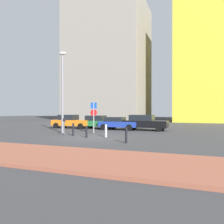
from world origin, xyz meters
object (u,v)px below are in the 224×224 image
object	(u,v)px
parked_car_black	(145,122)
parked_car_green	(98,122)
parking_sign_post	(94,114)
traffic_bollard_near	(126,135)
traffic_bollard_edge	(86,132)
parking_meter	(64,124)
traffic_bollard_mid	(106,131)
traffic_bollard_far	(73,129)
parked_car_blue	(118,123)
street_lamp	(62,86)
parked_car_orange	(71,121)

from	to	relation	value
parked_car_black	parked_car_green	bearing A→B (deg)	178.25
parked_car_black	parking_sign_post	world-z (taller)	parking_sign_post
parked_car_black	traffic_bollard_near	xyz separation A→B (m)	(0.78, -9.13, -0.33)
traffic_bollard_edge	parking_meter	bearing A→B (deg)	160.58
parking_sign_post	parking_meter	xyz separation A→B (m)	(-1.62, -2.25, -0.84)
parking_sign_post	traffic_bollard_near	world-z (taller)	parking_sign_post
traffic_bollard_near	traffic_bollard_mid	distance (m)	3.36
parked_car_black	traffic_bollard_far	distance (m)	8.14
parked_car_black	traffic_bollard_near	bearing A→B (deg)	-85.12
parked_car_blue	traffic_bollard_near	xyz separation A→B (m)	(3.61, -8.89, -0.21)
parked_car_black	traffic_bollard_edge	bearing A→B (deg)	-110.48
traffic_bollard_near	traffic_bollard_mid	world-z (taller)	traffic_bollard_near
parked_car_blue	traffic_bollard_edge	bearing A→B (deg)	-89.86
parked_car_blue	traffic_bollard_far	xyz separation A→B (m)	(-1.49, -6.65, -0.19)
parking_meter	traffic_bollard_far	bearing A→B (deg)	-13.89
parked_car_green	street_lamp	size ratio (longest dim) A/B	0.60
parking_sign_post	traffic_bollard_mid	xyz separation A→B (m)	(2.14, -2.33, -1.26)
traffic_bollard_mid	traffic_bollard_far	bearing A→B (deg)	-176.58
parking_sign_post	street_lamp	xyz separation A→B (m)	(-2.67, -0.91, 2.54)
parking_sign_post	traffic_bollard_near	xyz separation A→B (m)	(4.48, -4.74, -1.25)
traffic_bollard_mid	parked_car_green	bearing A→B (deg)	118.76
parked_car_green	parking_meter	world-z (taller)	parked_car_green
traffic_bollard_mid	parking_sign_post	bearing A→B (deg)	132.55
parked_car_orange	parked_car_black	xyz separation A→B (m)	(8.66, 0.09, 0.05)
street_lamp	traffic_bollard_far	size ratio (longest dim) A/B	7.09
street_lamp	parked_car_black	bearing A→B (deg)	39.78
parking_meter	street_lamp	xyz separation A→B (m)	(-1.04, 1.34, 3.38)
parking_sign_post	street_lamp	world-z (taller)	street_lamp
traffic_bollard_far	parked_car_blue	bearing A→B (deg)	77.37
parking_meter	traffic_bollard_far	xyz separation A→B (m)	(1.01, -0.25, -0.39)
parked_car_green	street_lamp	distance (m)	6.59
parked_car_orange	traffic_bollard_near	xyz separation A→B (m)	(9.45, -9.04, -0.28)
parked_car_orange	parking_sign_post	distance (m)	6.64
parked_car_orange	parked_car_black	bearing A→B (deg)	0.57
traffic_bollard_near	street_lamp	bearing A→B (deg)	151.83
parked_car_blue	parked_car_black	size ratio (longest dim) A/B	0.92
traffic_bollard_far	traffic_bollard_edge	world-z (taller)	traffic_bollard_far
parked_car_green	parked_car_black	world-z (taller)	parked_car_black
street_lamp	traffic_bollard_near	bearing A→B (deg)	-28.17
parking_meter	parked_car_green	bearing A→B (deg)	90.16
parked_car_green	parking_sign_post	xyz separation A→B (m)	(1.64, -4.56, 0.99)
street_lamp	traffic_bollard_far	bearing A→B (deg)	-37.71
parked_car_green	parked_car_blue	world-z (taller)	parked_car_green
traffic_bollard_far	parked_car_orange	bearing A→B (deg)	122.58
street_lamp	traffic_bollard_edge	size ratio (longest dim) A/B	8.32
parking_meter	traffic_bollard_near	world-z (taller)	parking_meter
parking_sign_post	traffic_bollard_edge	size ratio (longest dim) A/B	3.16
parked_car_black	traffic_bollard_far	world-z (taller)	parked_car_black
parked_car_black	parking_meter	bearing A→B (deg)	-128.73
parking_meter	traffic_bollard_mid	world-z (taller)	parking_meter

